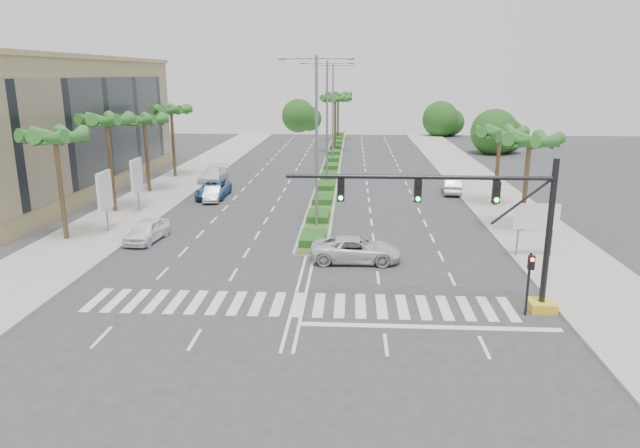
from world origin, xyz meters
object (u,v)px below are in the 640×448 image
object	(u,v)px
car_right	(452,185)
car_crossing	(356,250)
car_parked_b	(212,193)
car_parked_d	(213,175)
car_parked_a	(147,231)
car_parked_c	(213,189)

from	to	relation	value
car_right	car_crossing	bearing A→B (deg)	71.74
car_parked_b	car_crossing	size ratio (longest dim) A/B	0.74
car_parked_d	car_right	xyz separation A→B (m)	(23.60, -4.36, -0.02)
car_parked_b	car_right	world-z (taller)	car_right
car_parked_a	car_crossing	world-z (taller)	car_crossing
car_crossing	car_parked_d	bearing A→B (deg)	30.26
car_parked_b	car_parked_c	distance (m)	1.44
car_parked_d	car_parked_c	bearing A→B (deg)	-75.83
car_parked_c	car_parked_d	size ratio (longest dim) A/B	0.98
car_parked_a	car_right	bearing A→B (deg)	43.51
car_parked_b	car_parked_d	distance (m)	9.07
car_parked_c	car_crossing	xyz separation A→B (m)	(12.78, -17.49, -0.00)
car_parked_a	car_right	size ratio (longest dim) A/B	0.93
car_parked_a	car_parked_b	world-z (taller)	car_parked_a
car_right	car_parked_a	bearing A→B (deg)	42.15
car_crossing	car_right	size ratio (longest dim) A/B	1.15
car_parked_c	car_parked_d	world-z (taller)	car_parked_d
car_parked_a	car_parked_c	distance (m)	14.06
car_crossing	car_parked_c	bearing A→B (deg)	36.04
car_crossing	car_right	world-z (taller)	car_right
car_parked_a	car_parked_d	world-z (taller)	car_parked_d
car_parked_c	car_right	bearing A→B (deg)	7.86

